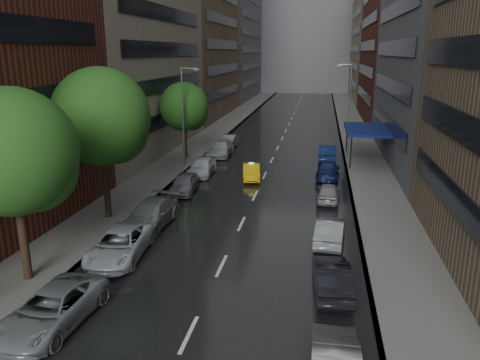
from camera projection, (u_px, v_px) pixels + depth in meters
name	position (u px, v px, depth m)	size (l,w,h in m)	color
road	(285.00, 133.00, 61.50)	(14.00, 140.00, 0.01)	black
sidewalk_left	(218.00, 131.00, 62.96)	(4.00, 140.00, 0.15)	gray
sidewalk_right	(355.00, 135.00, 60.00)	(4.00, 140.00, 0.15)	gray
buildings_left	(189.00, 11.00, 68.05)	(8.00, 108.00, 38.00)	maroon
buildings_right	(406.00, 15.00, 61.40)	(8.05, 109.10, 36.00)	#937A5B
building_far	(307.00, 29.00, 121.82)	(40.00, 14.00, 32.00)	slate
tree_near	(12.00, 152.00, 20.32)	(5.67, 5.67, 9.03)	#382619
tree_mid	(101.00, 117.00, 28.41)	(6.01, 6.01, 9.58)	#382619
tree_far	(184.00, 107.00, 45.50)	(4.76, 4.76, 7.59)	#382619
taxi	(251.00, 172.00, 39.26)	(1.37, 3.94, 1.30)	gold
parked_cars_left	(174.00, 193.00, 33.10)	(2.88, 40.55, 1.57)	gray
parked_cars_right	(329.00, 202.00, 31.05)	(2.18, 37.30, 1.55)	gray
street_lamp_left	(184.00, 114.00, 42.47)	(1.74, 0.22, 9.00)	gray
street_lamp_right	(349.00, 101.00, 54.18)	(1.74, 0.22, 9.00)	gray
awning	(367.00, 130.00, 44.94)	(4.00, 8.00, 3.12)	navy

